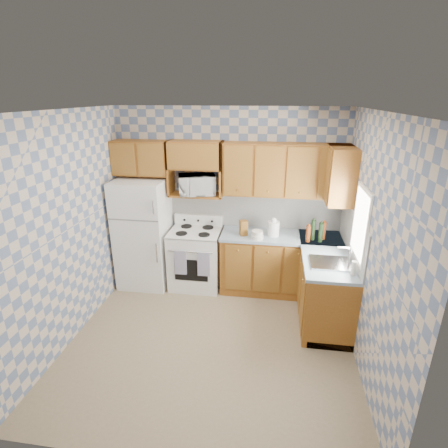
{
  "coord_description": "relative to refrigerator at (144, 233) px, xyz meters",
  "views": [
    {
      "loc": [
        0.68,
        -3.5,
        2.86
      ],
      "look_at": [
        0.05,
        0.75,
        1.25
      ],
      "focal_mm": 28.0,
      "sensor_mm": 36.0,
      "label": 1
    }
  ],
  "objects": [
    {
      "name": "bottle_3",
      "position": [
        2.45,
        -0.14,
        0.2
      ],
      "size": [
        0.06,
        0.06,
        0.23
      ],
      "primitive_type": "cylinder",
      "color": "#63280E",
      "rests_on": "countertop_back"
    },
    {
      "name": "microwave_shelf",
      "position": [
        0.8,
        0.19,
        0.6
      ],
      "size": [
        0.8,
        0.33,
        0.03
      ],
      "primitive_type": "cube",
      "color": "brown",
      "rests_on": "back_wall"
    },
    {
      "name": "bottle_0",
      "position": [
        2.52,
        -0.06,
        0.23
      ],
      "size": [
        0.06,
        0.06,
        0.29
      ],
      "primitive_type": "cylinder",
      "color": "black",
      "rests_on": "countertop_back"
    },
    {
      "name": "backguard",
      "position": [
        0.8,
        0.3,
        0.16
      ],
      "size": [
        0.76,
        0.08,
        0.17
      ],
      "primitive_type": "cube",
      "color": "white",
      "rests_on": "cooktop"
    },
    {
      "name": "backsplash_back",
      "position": [
        1.68,
        0.34,
        0.36
      ],
      "size": [
        2.6,
        0.02,
        0.56
      ],
      "primitive_type": "cube",
      "color": "white",
      "rests_on": "back_wall"
    },
    {
      "name": "upper_cabinets_fridge",
      "position": [
        -0.02,
        0.19,
        1.13
      ],
      "size": [
        0.82,
        0.33,
        0.5
      ],
      "primitive_type": "cube",
      "color": "brown",
      "rests_on": "back_wall"
    },
    {
      "name": "dish_towel_right",
      "position": [
        1.0,
        -0.32,
        -0.3
      ],
      "size": [
        0.18,
        0.02,
        0.37
      ],
      "primitive_type": "cube",
      "color": "navy",
      "rests_on": "stove_body"
    },
    {
      "name": "knife_block",
      "position": [
        1.54,
        -0.04,
        0.19
      ],
      "size": [
        0.14,
        0.14,
        0.23
      ],
      "primitive_type": "cube",
      "rotation": [
        0.0,
        0.0,
        0.43
      ],
      "color": "brown",
      "rests_on": "countertop_back"
    },
    {
      "name": "upper_cabinets_right",
      "position": [
        2.81,
        0.0,
        1.01
      ],
      "size": [
        0.33,
        0.7,
        0.74
      ],
      "primitive_type": "cube",
      "color": "brown",
      "rests_on": "right_wall"
    },
    {
      "name": "food_containers",
      "position": [
        1.75,
        -0.14,
        0.14
      ],
      "size": [
        0.18,
        0.18,
        0.12
      ],
      "primitive_type": null,
      "color": "beige",
      "rests_on": "countertop_back"
    },
    {
      "name": "countertop_back",
      "position": [
        2.1,
        0.05,
        0.06
      ],
      "size": [
        1.77,
        0.63,
        0.04
      ],
      "primitive_type": "cube",
      "color": "slate",
      "rests_on": "base_cabinets_back"
    },
    {
      "name": "countertop_right",
      "position": [
        2.67,
        -0.45,
        0.06
      ],
      "size": [
        0.63,
        1.6,
        0.04
      ],
      "primitive_type": "cube",
      "color": "slate",
      "rests_on": "base_cabinets_right"
    },
    {
      "name": "stove_body",
      "position": [
        0.8,
        0.03,
        -0.39
      ],
      "size": [
        0.76,
        0.65,
        0.9
      ],
      "primitive_type": "cube",
      "color": "white",
      "rests_on": "floor"
    },
    {
      "name": "soap_bottle",
      "position": [
        2.89,
        -1.05,
        0.17
      ],
      "size": [
        0.06,
        0.06,
        0.17
      ],
      "primitive_type": "cylinder",
      "color": "beige",
      "rests_on": "countertop_right"
    },
    {
      "name": "window",
      "position": [
        2.96,
        -0.8,
        0.61
      ],
      "size": [
        0.02,
        0.66,
        0.86
      ],
      "primitive_type": "cube",
      "color": "white",
      "rests_on": "right_wall"
    },
    {
      "name": "right_wall",
      "position": [
        2.97,
        -1.25,
        0.51
      ],
      "size": [
        0.02,
        3.2,
        2.7
      ],
      "primitive_type": "cube",
      "color": "slate",
      "rests_on": "ground"
    },
    {
      "name": "floor",
      "position": [
        1.27,
        -1.25,
        -0.84
      ],
      "size": [
        3.4,
        3.4,
        0.0
      ],
      "primitive_type": "plane",
      "color": "#78694C",
      "rests_on": "ground"
    },
    {
      "name": "backsplash_right",
      "position": [
        2.96,
        -0.45,
        0.36
      ],
      "size": [
        0.02,
        1.6,
        0.56
      ],
      "primitive_type": "cube",
      "color": "white",
      "rests_on": "right_wall"
    },
    {
      "name": "bottle_1",
      "position": [
        2.62,
        -0.12,
        0.22
      ],
      "size": [
        0.06,
        0.06,
        0.27
      ],
      "primitive_type": "cylinder",
      "color": "black",
      "rests_on": "countertop_back"
    },
    {
      "name": "sink",
      "position": [
        2.67,
        -0.8,
        0.09
      ],
      "size": [
        0.48,
        0.4,
        0.03
      ],
      "primitive_type": "cube",
      "color": "#B7B7BC",
      "rests_on": "countertop_right"
    },
    {
      "name": "electric_kettle",
      "position": [
        1.97,
        0.01,
        0.19
      ],
      "size": [
        0.17,
        0.17,
        0.21
      ],
      "primitive_type": "cylinder",
      "color": "white",
      "rests_on": "countertop_back"
    },
    {
      "name": "refrigerator",
      "position": [
        0.0,
        0.0,
        0.0
      ],
      "size": [
        0.75,
        0.7,
        1.68
      ],
      "primitive_type": "cube",
      "color": "white",
      "rests_on": "floor"
    },
    {
      "name": "base_cabinets_right",
      "position": [
        2.67,
        -0.45,
        -0.4
      ],
      "size": [
        0.6,
        1.6,
        0.88
      ],
      "primitive_type": "cube",
      "color": "brown",
      "rests_on": "floor"
    },
    {
      "name": "cooktop",
      "position": [
        0.8,
        0.03,
        0.07
      ],
      "size": [
        0.76,
        0.65,
        0.02
      ],
      "primitive_type": "cube",
      "color": "silver",
      "rests_on": "stove_body"
    },
    {
      "name": "upper_cabinets_back",
      "position": [
        2.1,
        0.19,
        1.01
      ],
      "size": [
        1.75,
        0.33,
        0.74
      ],
      "primitive_type": "cube",
      "color": "brown",
      "rests_on": "back_wall"
    },
    {
      "name": "dish_towel_left",
      "position": [
        0.65,
        -0.32,
        -0.3
      ],
      "size": [
        0.18,
        0.02,
        0.37
      ],
      "primitive_type": "cube",
      "color": "navy",
      "rests_on": "stove_body"
    },
    {
      "name": "microwave",
      "position": [
        0.82,
        0.17,
        0.76
      ],
      "size": [
        0.61,
        0.5,
        0.29
      ],
      "primitive_type": "imported",
      "rotation": [
        0.0,
        0.0,
        0.29
      ],
      "color": "white",
      "rests_on": "microwave_shelf"
    },
    {
      "name": "bottle_2",
      "position": [
        2.67,
        -0.02,
        0.21
      ],
      "size": [
        0.06,
        0.06,
        0.25
      ],
      "primitive_type": "cylinder",
      "color": "#63280E",
      "rests_on": "countertop_back"
    },
    {
      "name": "back_wall",
      "position": [
        1.27,
        0.35,
        0.51
      ],
      "size": [
        3.4,
        0.02,
        2.7
      ],
      "primitive_type": "cube",
      "color": "slate",
      "rests_on": "ground"
    },
    {
      "name": "base_cabinets_back",
      "position": [
        2.1,
        0.05,
        -0.4
      ],
      "size": [
        1.75,
        0.6,
        0.88
      ],
      "primitive_type": "cube",
      "color": "brown",
      "rests_on": "floor"
    }
  ]
}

